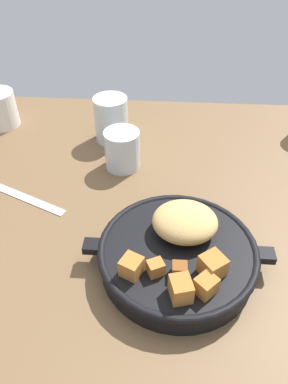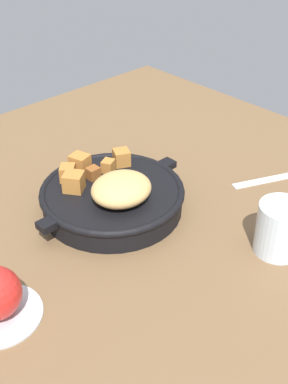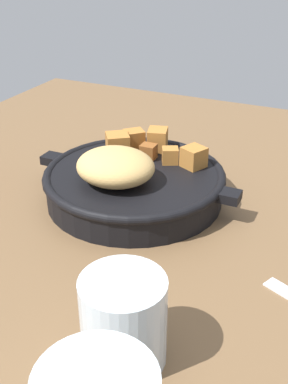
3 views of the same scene
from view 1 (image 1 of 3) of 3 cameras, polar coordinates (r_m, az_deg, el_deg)
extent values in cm
cube|color=brown|center=(60.57, 1.13, -8.66)|extent=(94.14, 98.79, 2.40)
cylinder|color=black|center=(55.47, 5.21, -10.01)|extent=(22.89, 22.89, 3.93)
torus|color=black|center=(54.21, 5.31, -8.91)|extent=(23.64, 23.64, 1.20)
cube|color=black|center=(56.45, 18.40, -9.34)|extent=(2.64, 2.40, 1.20)
cube|color=black|center=(55.29, -8.06, -8.36)|extent=(2.64, 2.40, 1.20)
ellipsoid|color=tan|center=(54.78, 6.40, -4.61)|extent=(9.81, 8.83, 4.19)
cube|color=#A86B2D|center=(50.19, 1.82, -11.73)|extent=(2.72, 2.60, 2.12)
cube|color=brown|center=(50.26, 5.56, -11.98)|extent=(2.04, 1.85, 2.01)
cube|color=#A86B2D|center=(50.66, 10.65, -11.22)|extent=(4.23, 4.24, 3.02)
cube|color=#A86B2D|center=(47.89, 5.76, -14.81)|extent=(3.34, 3.62, 3.02)
cube|color=#A86B2D|center=(48.84, 9.65, -14.18)|extent=(3.54, 3.53, 2.63)
cube|color=#A86B2D|center=(49.96, -1.97, -11.53)|extent=(3.56, 3.59, 2.71)
cube|color=silver|center=(71.08, -18.47, -0.64)|extent=(18.07, 9.31, 0.36)
cylinder|color=silver|center=(72.88, -3.42, 6.61)|extent=(7.01, 7.01, 7.94)
cylinder|color=silver|center=(81.32, -5.13, 11.24)|extent=(7.32, 7.32, 9.86)
camera|label=2|loc=(0.98, 39.64, 36.14)|focal=46.53mm
camera|label=3|loc=(0.89, -12.30, 31.48)|focal=45.24mm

